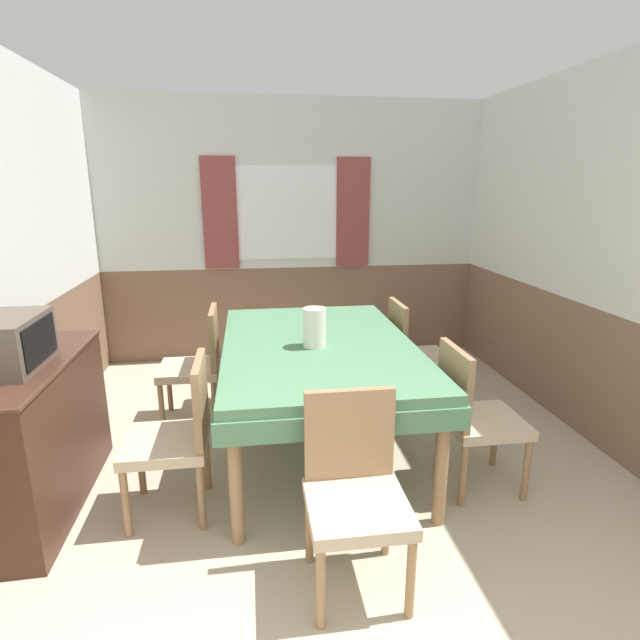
{
  "coord_description": "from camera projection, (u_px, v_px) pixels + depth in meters",
  "views": [
    {
      "loc": [
        -0.45,
        -0.5,
        1.78
      ],
      "look_at": [
        -0.01,
        2.6,
        0.93
      ],
      "focal_mm": 28.0,
      "sensor_mm": 36.0,
      "label": 1
    }
  ],
  "objects": [
    {
      "name": "dining_table",
      "position": [
        318.0,
        356.0,
        3.31
      ],
      "size": [
        1.26,
        1.95,
        0.78
      ],
      "color": "#4C7A56",
      "rests_on": "ground_plane"
    },
    {
      "name": "tv",
      "position": [
        11.0,
        343.0,
        2.54
      ],
      "size": [
        0.29,
        0.48,
        0.27
      ],
      "color": "#51473D",
      "rests_on": "sideboard"
    },
    {
      "name": "wall_back",
      "position": [
        293.0,
        232.0,
        5.07
      ],
      "size": [
        4.22,
        0.1,
        2.6
      ],
      "color": "silver",
      "rests_on": "ground_plane"
    },
    {
      "name": "sideboard",
      "position": [
        35.0,
        435.0,
        2.76
      ],
      "size": [
        0.46,
        1.22,
        0.86
      ],
      "color": "#3D2319",
      "rests_on": "ground_plane"
    },
    {
      "name": "chair_right_far",
      "position": [
        412.0,
        351.0,
        4.02
      ],
      "size": [
        0.44,
        0.44,
        0.89
      ],
      "rotation": [
        0.0,
        0.0,
        4.71
      ],
      "color": "#93704C",
      "rests_on": "ground_plane"
    },
    {
      "name": "chair_right_near",
      "position": [
        473.0,
        413.0,
        2.94
      ],
      "size": [
        0.44,
        0.44,
        0.89
      ],
      "rotation": [
        0.0,
        0.0,
        4.71
      ],
      "color": "#93704C",
      "rests_on": "ground_plane"
    },
    {
      "name": "chair_left_near",
      "position": [
        178.0,
        433.0,
        2.71
      ],
      "size": [
        0.44,
        0.44,
        0.89
      ],
      "rotation": [
        0.0,
        0.0,
        1.57
      ],
      "color": "#93704C",
      "rests_on": "ground_plane"
    },
    {
      "name": "vase",
      "position": [
        315.0,
        327.0,
        3.17
      ],
      "size": [
        0.15,
        0.15,
        0.25
      ],
      "color": "silver",
      "rests_on": "dining_table"
    },
    {
      "name": "wall_right",
      "position": [
        635.0,
        264.0,
        3.12
      ],
      "size": [
        0.05,
        4.99,
        2.6
      ],
      "color": "silver",
      "rests_on": "ground_plane"
    },
    {
      "name": "chair_head_near",
      "position": [
        354.0,
        486.0,
        2.22
      ],
      "size": [
        0.44,
        0.44,
        0.89
      ],
      "rotation": [
        0.0,
        0.0,
        3.14
      ],
      "color": "#93704C",
      "rests_on": "ground_plane"
    },
    {
      "name": "chair_left_far",
      "position": [
        198.0,
        362.0,
        3.79
      ],
      "size": [
        0.44,
        0.44,
        0.89
      ],
      "rotation": [
        0.0,
        0.0,
        1.57
      ],
      "color": "#93704C",
      "rests_on": "ground_plane"
    }
  ]
}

